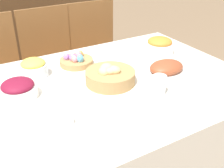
% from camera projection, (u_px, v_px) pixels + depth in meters
% --- Properties ---
extents(dining_table, '(1.61, 1.07, 0.77)m').
position_uv_depth(dining_table, '(102.00, 142.00, 1.65)').
color(dining_table, white).
rests_on(dining_table, ground).
extents(chair_far_center, '(0.43, 0.43, 0.96)m').
position_uv_depth(chair_far_center, '(53.00, 65.00, 2.28)').
color(chair_far_center, brown).
rests_on(chair_far_center, ground).
extents(chair_far_right, '(0.44, 0.44, 0.96)m').
position_uv_depth(chair_far_right, '(98.00, 55.00, 2.46)').
color(chair_far_right, brown).
rests_on(chair_far_right, ground).
extents(sideboard, '(1.54, 0.44, 0.92)m').
position_uv_depth(sideboard, '(40.00, 34.00, 3.14)').
color(sideboard, brown).
rests_on(sideboard, ground).
extents(bread_basket, '(0.26, 0.26, 0.11)m').
position_uv_depth(bread_basket, '(110.00, 76.00, 1.47)').
color(bread_basket, '#AD8451').
rests_on(bread_basket, dining_table).
extents(egg_basket, '(0.20, 0.20, 0.08)m').
position_uv_depth(egg_basket, '(77.00, 60.00, 1.68)').
color(egg_basket, '#AD8451').
rests_on(egg_basket, dining_table).
extents(ham_platter, '(0.32, 0.22, 0.08)m').
position_uv_depth(ham_platter, '(166.00, 68.00, 1.59)').
color(ham_platter, white).
rests_on(ham_platter, dining_table).
extents(pineapple_bowl, '(0.16, 0.16, 0.10)m').
position_uv_depth(pineapple_bowl, '(33.00, 68.00, 1.54)').
color(pineapple_bowl, silver).
rests_on(pineapple_bowl, dining_table).
extents(carrot_bowl, '(0.19, 0.19, 0.11)m').
position_uv_depth(carrot_bowl, '(160.00, 45.00, 1.84)').
color(carrot_bowl, white).
rests_on(carrot_bowl, dining_table).
extents(beet_salad_bowl, '(0.18, 0.18, 0.09)m').
position_uv_depth(beet_salad_bowl, '(18.00, 89.00, 1.35)').
color(beet_salad_bowl, white).
rests_on(beet_salad_bowl, dining_table).
extents(dinner_plate, '(0.26, 0.26, 0.01)m').
position_uv_depth(dinner_plate, '(131.00, 123.00, 1.17)').
color(dinner_plate, white).
rests_on(dinner_plate, dining_table).
extents(fork, '(0.02, 0.20, 0.00)m').
position_uv_depth(fork, '(99.00, 136.00, 1.10)').
color(fork, '#B7B7BC').
rests_on(fork, dining_table).
extents(knife, '(0.02, 0.20, 0.00)m').
position_uv_depth(knife, '(160.00, 113.00, 1.24)').
color(knife, '#B7B7BC').
rests_on(knife, dining_table).
extents(spoon, '(0.02, 0.20, 0.00)m').
position_uv_depth(spoon, '(165.00, 111.00, 1.25)').
color(spoon, '#B7B7BC').
rests_on(spoon, dining_table).
extents(drinking_cup, '(0.07, 0.07, 0.10)m').
position_uv_depth(drinking_cup, '(159.00, 85.00, 1.37)').
color(drinking_cup, silver).
rests_on(drinking_cup, dining_table).
extents(butter_dish, '(0.10, 0.06, 0.03)m').
position_uv_depth(butter_dish, '(60.00, 120.00, 1.17)').
color(butter_dish, white).
rests_on(butter_dish, dining_table).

